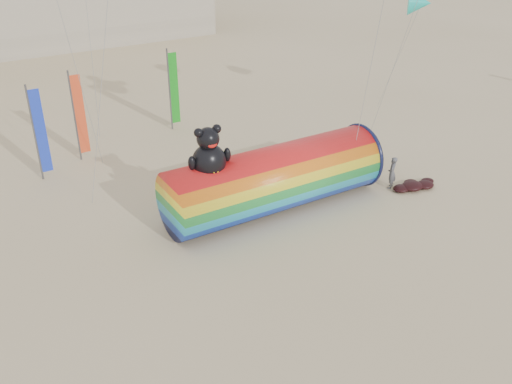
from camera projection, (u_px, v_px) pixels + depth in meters
ground at (264, 260)px, 23.75m from camera, size 160.00×160.00×0.00m
windsock_assembly at (274, 177)px, 26.89m from camera, size 10.82×3.30×4.99m
kite_handler at (392, 173)px, 29.15m from camera, size 0.74×0.70×1.70m
fabric_bundle at (414, 185)px, 29.38m from camera, size 2.62×1.35×0.41m
festival_banners at (102, 111)px, 32.14m from camera, size 9.48×3.15×5.20m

